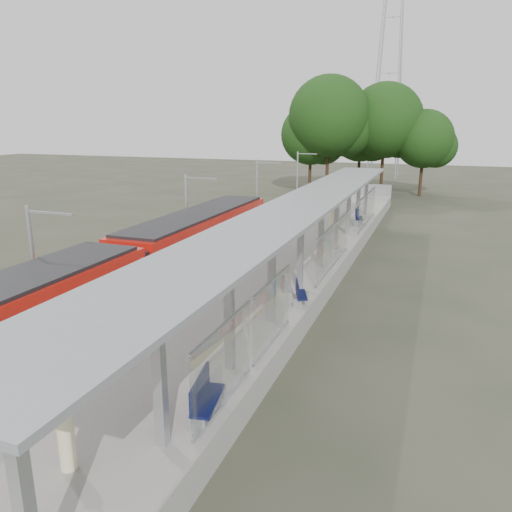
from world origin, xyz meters
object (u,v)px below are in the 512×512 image
Objects in this scene: bench_near at (204,396)px; info_pillar_near at (66,441)px; bench_far at (358,216)px; info_pillar_far at (332,217)px; bench_mid at (300,293)px; litter_bin at (286,284)px; train at (123,277)px.

info_pillar_near is (-1.92, -2.80, 0.10)m from bench_near.
info_pillar_far is at bearing -147.71° from bench_far.
bench_far is at bearing 71.34° from bench_mid.
bench_mid is 17.47m from bench_far.
bench_far is (-0.43, 17.47, 0.13)m from bench_mid.
bench_mid is at bearing -100.52° from bench_far.
bench_near is 0.97× the size of bench_far.
bench_near is 1.05× the size of info_pillar_far.
bench_far is 16.31m from litter_bin.
litter_bin is at bearing 108.19° from bench_mid.
bench_far is (6.57, 19.73, -0.44)m from train.
info_pillar_far is (-2.00, 15.93, 0.22)m from bench_mid.
train is 18.87m from info_pillar_far.
litter_bin is at bearing 29.35° from train.
bench_mid is 0.86× the size of info_pillar_far.
bench_mid reaches higher than litter_bin.
litter_bin is (1.09, -14.77, -0.29)m from info_pillar_far.
info_pillar_far is (5.00, 18.19, -0.35)m from train.
bench_near reaches higher than bench_mid.
train reaches higher than info_pillar_near.
bench_near reaches higher than litter_bin.
train is at bearing -94.96° from info_pillar_far.
bench_far is at bearing 88.28° from litter_bin.
bench_mid is 0.88× the size of info_pillar_near.
litter_bin is at bearing -75.39° from info_pillar_far.
bench_mid is 16.06m from info_pillar_far.
info_pillar_near is at bearing -94.79° from litter_bin.
bench_mid is 1.69× the size of litter_bin.
info_pillar_near reaches higher than bench_far.
litter_bin is (-0.49, -16.31, -0.20)m from bench_far.
bench_far is at bearing 71.57° from train.
train is at bearing 126.18° from bench_near.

